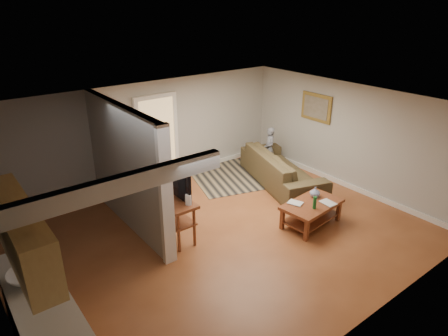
% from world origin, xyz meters
% --- Properties ---
extents(ground, '(7.50, 7.50, 0.00)m').
position_xyz_m(ground, '(0.00, 0.00, 0.00)').
color(ground, brown).
rests_on(ground, ground).
extents(room_shell, '(7.54, 6.02, 2.52)m').
position_xyz_m(room_shell, '(-1.07, 0.43, 1.46)').
color(room_shell, '#B5B3AE').
rests_on(room_shell, ground).
extents(area_rug, '(3.33, 2.81, 0.01)m').
position_xyz_m(area_rug, '(2.34, 1.95, 0.01)').
color(area_rug, black).
rests_on(area_rug, ground).
extents(sofa, '(1.86, 2.94, 0.80)m').
position_xyz_m(sofa, '(2.60, 0.98, 0.00)').
color(sofa, '#433621').
rests_on(sofa, ground).
extents(coffee_table, '(1.32, 0.85, 0.74)m').
position_xyz_m(coffee_table, '(1.71, -0.75, 0.38)').
color(coffee_table, '#632B17').
rests_on(coffee_table, ground).
extents(tv_console, '(0.50, 1.34, 1.15)m').
position_xyz_m(tv_console, '(-0.74, 0.62, 0.76)').
color(tv_console, '#632B17').
rests_on(tv_console, ground).
extents(speaker_left, '(0.12, 0.12, 0.98)m').
position_xyz_m(speaker_left, '(-1.00, 1.20, 0.49)').
color(speaker_left, black).
rests_on(speaker_left, ground).
extents(speaker_right, '(0.11, 0.11, 1.06)m').
position_xyz_m(speaker_right, '(-1.00, 1.65, 0.53)').
color(speaker_right, black).
rests_on(speaker_right, ground).
extents(toy_basket, '(0.41, 0.41, 0.36)m').
position_xyz_m(toy_basket, '(-0.60, 2.26, 0.15)').
color(toy_basket, olive).
rests_on(toy_basket, ground).
extents(child, '(0.42, 0.49, 1.15)m').
position_xyz_m(child, '(3.00, 1.85, 0.00)').
color(child, gray).
rests_on(child, ground).
extents(toddler, '(0.57, 0.53, 0.95)m').
position_xyz_m(toddler, '(-0.60, 2.70, 0.00)').
color(toddler, '#1C233A').
rests_on(toddler, ground).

